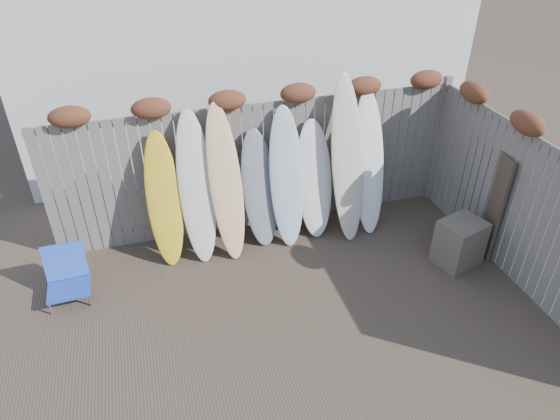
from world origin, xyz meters
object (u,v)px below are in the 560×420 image
object	(u,v)px
wooden_crate	(459,243)
beach_chair	(67,275)
lattice_panel	(486,195)
surfboard_0	(164,200)

from	to	relation	value
wooden_crate	beach_chair	bearing A→B (deg)	171.01
lattice_panel	surfboard_0	xyz separation A→B (m)	(-4.46, 0.94, 0.13)
wooden_crate	surfboard_0	xyz separation A→B (m)	(-3.88, 1.32, 0.58)
wooden_crate	lattice_panel	size ratio (longest dim) A/B	0.43
beach_chair	surfboard_0	size ratio (longest dim) A/B	0.36
beach_chair	lattice_panel	world-z (taller)	lattice_panel
beach_chair	surfboard_0	world-z (taller)	surfboard_0
beach_chair	wooden_crate	world-z (taller)	beach_chair
lattice_panel	surfboard_0	bearing A→B (deg)	-176.85
wooden_crate	lattice_panel	world-z (taller)	lattice_panel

